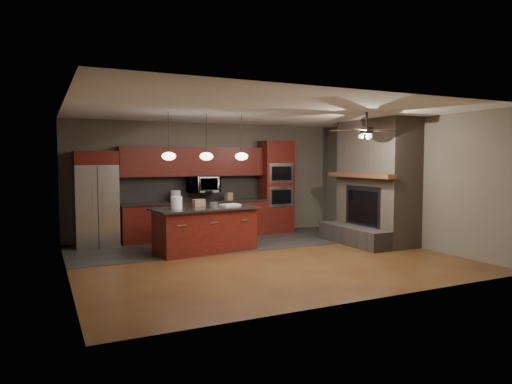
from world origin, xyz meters
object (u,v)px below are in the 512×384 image
refrigerator (96,199)px  cardboard_box (199,203)px  paint_can (214,205)px  paint_tray (230,205)px  counter_box (229,196)px  microwave (203,184)px  oven_tower (276,187)px  kitchen_island (205,229)px  counter_bucket (176,196)px  white_bucket (176,203)px

refrigerator → cardboard_box: (1.91, -1.31, -0.05)m
paint_can → paint_tray: size_ratio=0.41×
paint_can → counter_box: (1.01, 1.67, 0.02)m
microwave → paint_can: bearing=-101.9°
oven_tower → kitchen_island: (-2.52, -1.65, -0.73)m
refrigerator → paint_can: size_ratio=13.17×
refrigerator → counter_bucket: bearing=2.6°
white_bucket → counter_box: (1.78, 1.64, -0.05)m
white_bucket → paint_can: white_bucket is taller
refrigerator → kitchen_island: bearing=-39.0°
white_bucket → cardboard_box: (0.56, 0.29, -0.05)m
microwave → refrigerator: bearing=-177.0°
white_bucket → counter_bucket: bearing=75.1°
oven_tower → refrigerator: bearing=-179.1°
oven_tower → paint_tray: size_ratio=6.21×
microwave → counter_bucket: bearing=-175.9°
white_bucket → counter_bucket: 1.75m
refrigerator → counter_bucket: (1.79, 0.08, -0.00)m
paint_can → counter_bucket: 1.75m
paint_can → counter_box: size_ratio=0.86×
cardboard_box → kitchen_island: bearing=-85.5°
counter_bucket → cardboard_box: bearing=-85.4°
oven_tower → microwave: (-1.98, 0.06, 0.11)m
paint_can → kitchen_island: bearing=160.1°
refrigerator → white_bucket: (1.34, -1.60, 0.00)m
oven_tower → counter_bucket: bearing=179.8°
paint_can → microwave: bearing=78.1°
kitchen_island → paint_can: size_ratio=14.18×
kitchen_island → counter_box: 2.06m
oven_tower → counter_bucket: size_ratio=8.68×
paint_can → counter_bucket: counter_bucket is taller
kitchen_island → cardboard_box: size_ratio=9.70×
paint_tray → counter_box: bearing=58.6°
counter_box → refrigerator: bearing=164.1°
counter_bucket → paint_can: bearing=-79.2°
oven_tower → paint_can: (-2.35, -1.71, -0.22)m
refrigerator → counter_bucket: refrigerator is taller
refrigerator → cardboard_box: refrigerator is taller
cardboard_box → counter_box: bearing=42.3°
refrigerator → white_bucket: bearing=-50.1°
oven_tower → counter_box: 1.36m
counter_bucket → counter_box: (1.33, -0.05, -0.04)m
counter_box → kitchen_island: bearing=-142.6°
kitchen_island → counter_box: bearing=47.5°
kitchen_island → oven_tower: bearing=26.9°
microwave → cardboard_box: bearing=-112.2°
microwave → kitchen_island: (-0.54, -1.71, -0.83)m
counter_box → paint_tray: bearing=-127.5°
kitchen_island → paint_tray: bearing=0.8°
microwave → counter_box: 0.71m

